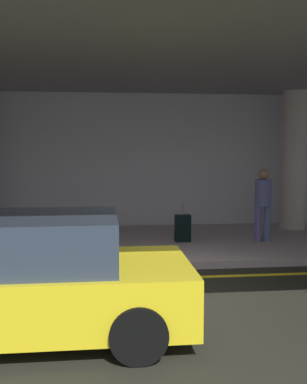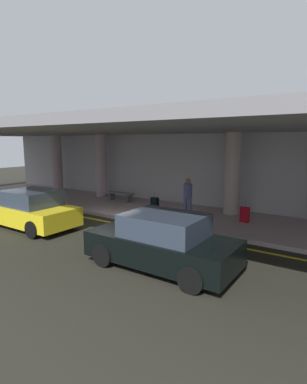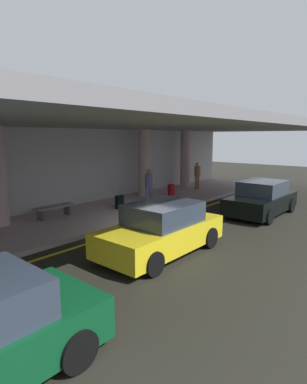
# 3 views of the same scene
# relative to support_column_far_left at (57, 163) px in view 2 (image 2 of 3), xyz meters

# --- Properties ---
(ground_plane) EXTENTS (60.00, 60.00, 0.00)m
(ground_plane) POSITION_rel_support_column_far_left_xyz_m (8.00, -4.31, -1.97)
(ground_plane) COLOR black
(sidewalk) EXTENTS (26.00, 4.20, 0.15)m
(sidewalk) POSITION_rel_support_column_far_left_xyz_m (8.00, -1.21, -1.90)
(sidewalk) COLOR #B6A2A5
(sidewalk) RESTS_ON ground
(lane_stripe_yellow) EXTENTS (26.00, 0.14, 0.01)m
(lane_stripe_yellow) POSITION_rel_support_column_far_left_xyz_m (8.00, -3.82, -1.97)
(lane_stripe_yellow) COLOR yellow
(lane_stripe_yellow) RESTS_ON ground
(support_column_far_left) EXTENTS (0.67, 0.67, 3.65)m
(support_column_far_left) POSITION_rel_support_column_far_left_xyz_m (0.00, 0.00, 0.00)
(support_column_far_left) COLOR #B89DA2
(support_column_far_left) RESTS_ON sidewalk
(support_column_left_mid) EXTENTS (0.67, 0.67, 3.65)m
(support_column_left_mid) POSITION_rel_support_column_far_left_xyz_m (4.00, 0.00, 0.00)
(support_column_left_mid) COLOR #BC9FA7
(support_column_left_mid) RESTS_ON sidewalk
(support_column_center) EXTENTS (0.67, 0.67, 3.65)m
(support_column_center) POSITION_rel_support_column_far_left_xyz_m (12.00, 0.00, 0.00)
(support_column_center) COLOR #BAA7A0
(support_column_center) RESTS_ON sidewalk
(ceiling_overhang) EXTENTS (28.00, 13.20, 0.30)m
(ceiling_overhang) POSITION_rel_support_column_far_left_xyz_m (8.00, -1.71, 1.97)
(ceiling_overhang) COLOR gray
(ceiling_overhang) RESTS_ON support_column_far_left
(terminal_back_wall) EXTENTS (26.00, 0.30, 3.80)m
(terminal_back_wall) POSITION_rel_support_column_far_left_xyz_m (8.00, 1.04, -0.07)
(terminal_back_wall) COLOR #B2AFB3
(terminal_back_wall) RESTS_ON ground
(car_black) EXTENTS (4.10, 1.92, 1.50)m
(car_black) POSITION_rel_support_column_far_left_xyz_m (12.45, -6.55, -1.26)
(car_black) COLOR black
(car_black) RESTS_ON ground
(car_yellow_taxi) EXTENTS (4.10, 1.92, 1.50)m
(car_yellow_taxi) POSITION_rel_support_column_far_left_xyz_m (5.97, -6.14, -1.26)
(car_yellow_taxi) COLOR yellow
(car_yellow_taxi) RESTS_ON ground
(traveler_with_luggage) EXTENTS (0.38, 0.38, 1.68)m
(traveler_with_luggage) POSITION_rel_support_column_far_left_xyz_m (10.60, -1.56, -0.86)
(traveler_with_luggage) COLOR #594D89
(traveler_with_luggage) RESTS_ON sidewalk
(suitcase_upright_primary) EXTENTS (0.36, 0.22, 0.90)m
(suitcase_upright_primary) POSITION_rel_support_column_far_left_xyz_m (12.99, -1.14, -1.51)
(suitcase_upright_primary) COLOR #A10A16
(suitcase_upright_primary) RESTS_ON sidewalk
(suitcase_upright_secondary) EXTENTS (0.36, 0.22, 0.90)m
(suitcase_upright_secondary) POSITION_rel_support_column_far_left_xyz_m (8.76, -1.40, -1.51)
(suitcase_upright_secondary) COLOR black
(suitcase_upright_secondary) RESTS_ON sidewalk
(bench_metal) EXTENTS (1.60, 0.50, 0.48)m
(bench_metal) POSITION_rel_support_column_far_left_xyz_m (5.92, -0.55, -1.47)
(bench_metal) COLOR slate
(bench_metal) RESTS_ON sidewalk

